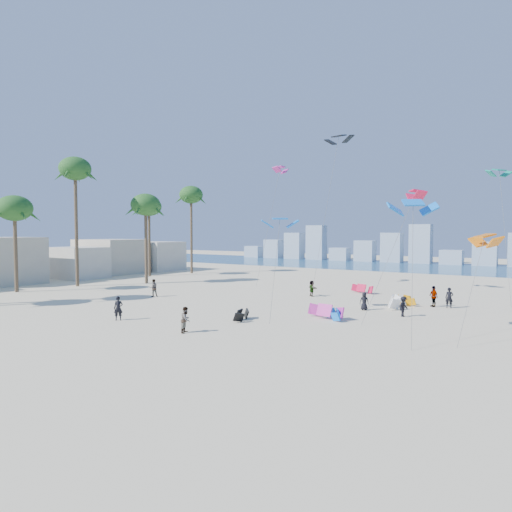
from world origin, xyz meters
The scene contains 10 objects.
ground centered at (0.00, 0.00, 0.00)m, with size 220.00×220.00×0.00m, color beige.
ocean centered at (0.00, 72.00, 0.01)m, with size 220.00×220.00×0.00m, color navy.
kitesurfer_near centered at (-1.98, 4.85, 0.90)m, with size 0.66×0.43×1.81m, color black.
kitesurfer_mid centered at (5.07, 4.63, 0.85)m, with size 0.83×0.65×1.71m, color gray.
kitesurfers_far centered at (7.89, 20.76, 0.85)m, with size 27.51×10.57×1.87m.
grounded_kites centered at (10.83, 19.47, 0.45)m, with size 10.55×21.61×1.01m.
flying_kites centered at (15.56, 23.08, 11.83)m, with size 32.68×30.87×18.61m.
palm_row centered at (-22.47, 16.16, 11.09)m, with size 10.87×44.80×15.81m.
beachfront_buildings centered at (-33.69, 20.82, 2.67)m, with size 11.50×43.00×6.00m.
distant_skyline centered at (-1.19, 82.00, 3.09)m, with size 85.00×3.00×8.40m.
Camera 1 is at (24.99, -16.74, 6.57)m, focal length 31.07 mm.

